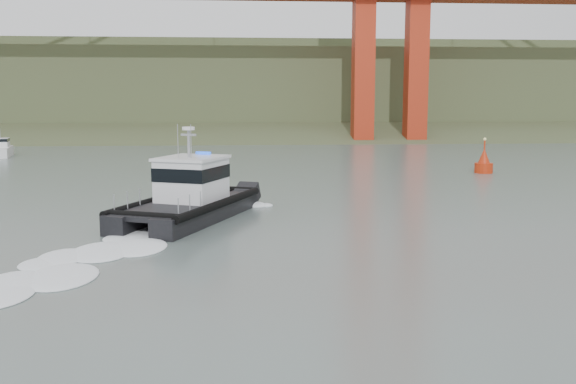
% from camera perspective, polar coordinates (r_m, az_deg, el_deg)
% --- Properties ---
extents(ground, '(400.00, 400.00, 0.00)m').
position_cam_1_polar(ground, '(21.24, -2.62, -9.64)').
color(ground, slate).
rests_on(ground, ground).
extents(headlands, '(500.00, 105.36, 27.12)m').
position_cam_1_polar(headlands, '(145.70, -4.29, 8.47)').
color(headlands, '#3A4A2A').
rests_on(headlands, ground).
extents(patrol_boat, '(7.80, 11.41, 5.21)m').
position_cam_1_polar(patrol_boat, '(35.46, -8.74, -0.29)').
color(patrol_boat, black).
rests_on(patrol_boat, ground).
extents(motorboat, '(3.16, 6.21, 3.26)m').
position_cam_1_polar(motorboat, '(80.10, -24.14, 3.47)').
color(motorboat, silver).
rests_on(motorboat, ground).
extents(nav_buoy, '(1.59, 1.59, 3.32)m').
position_cam_1_polar(nav_buoy, '(59.48, 17.01, 2.47)').
color(nav_buoy, '#B0270C').
rests_on(nav_buoy, ground).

